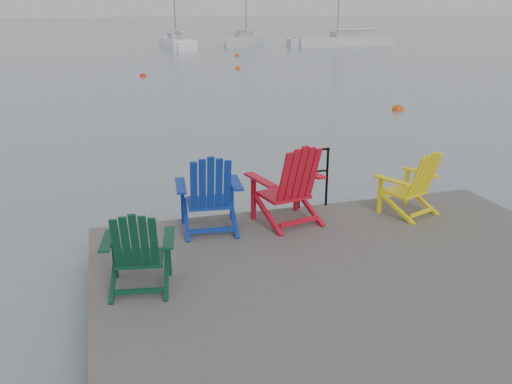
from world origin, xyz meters
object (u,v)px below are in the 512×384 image
object	(u,v)px
sailboat_far	(342,42)
buoy_a	(398,110)
chair_blue	(209,192)
buoy_d	(237,56)
handrail	(314,172)
chair_yellow	(412,182)
chair_green	(138,249)
buoy_b	(143,76)
chair_red	(290,184)
buoy_c	(238,69)
sailboat_near	(177,44)
sailboat_mid	(245,41)

from	to	relation	value
sailboat_far	buoy_a	xyz separation A→B (m)	(-11.86, -30.21, -0.36)
chair_blue	buoy_d	size ratio (longest dim) A/B	3.17
handrail	chair_blue	world-z (taller)	chair_blue
buoy_a	chair_yellow	bearing A→B (deg)	-119.59
chair_green	buoy_d	distance (m)	34.92
chair_yellow	buoy_b	bearing A→B (deg)	73.50
chair_yellow	sailboat_far	bearing A→B (deg)	45.06
chair_yellow	buoy_b	world-z (taller)	chair_yellow
chair_red	chair_green	bearing A→B (deg)	-161.07
handrail	buoy_b	bearing A→B (deg)	91.74
chair_yellow	buoy_a	distance (m)	11.45
buoy_c	sailboat_far	bearing A→B (deg)	49.17
buoy_c	buoy_d	size ratio (longest dim) A/B	1.00
sailboat_near	buoy_c	bearing A→B (deg)	-89.63
chair_red	buoy_c	size ratio (longest dim) A/B	3.33
chair_blue	buoy_d	xyz separation A→B (m)	(8.62, 32.18, -1.05)
buoy_c	sailboat_mid	bearing A→B (deg)	73.66
buoy_a	sailboat_far	bearing A→B (deg)	68.56
chair_green	chair_red	xyz separation A→B (m)	(2.15, 1.33, 0.10)
handrail	chair_yellow	xyz separation A→B (m)	(1.24, -0.70, -0.06)
chair_red	buoy_c	distance (m)	24.55
chair_blue	buoy_a	size ratio (longest dim) A/B	2.76
sailboat_mid	chair_blue	bearing A→B (deg)	-78.33
chair_blue	sailboat_far	distance (m)	44.84
sailboat_mid	buoy_b	distance (m)	24.77
handrail	sailboat_mid	size ratio (longest dim) A/B	0.08
buoy_c	buoy_d	world-z (taller)	same
chair_red	chair_yellow	xyz separation A→B (m)	(1.80, -0.17, -0.09)
chair_yellow	buoy_b	xyz separation A→B (m)	(-1.88, 22.06, -0.98)
handrail	buoy_a	distance (m)	11.54
buoy_a	buoy_d	world-z (taller)	buoy_a
buoy_b	sailboat_near	bearing A→B (deg)	76.70
sailboat_near	buoy_a	xyz separation A→B (m)	(2.83, -31.94, -0.36)
chair_red	sailboat_mid	size ratio (longest dim) A/B	0.10
sailboat_far	buoy_a	size ratio (longest dim) A/B	30.13
sailboat_far	sailboat_mid	bearing A→B (deg)	63.67
handrail	buoy_a	xyz separation A→B (m)	(6.87, 9.22, -1.04)
handrail	sailboat_mid	xyz separation A→B (m)	(10.73, 43.36, -0.69)
chair_blue	sailboat_mid	xyz separation A→B (m)	(12.40, 43.85, -0.69)
sailboat_near	chair_yellow	bearing A→B (deg)	-96.17
handrail	sailboat_near	bearing A→B (deg)	84.40
chair_green	buoy_b	xyz separation A→B (m)	(2.06, 23.21, -0.97)
sailboat_far	buoy_d	xyz separation A→B (m)	(-11.78, -7.74, -0.36)
buoy_c	chair_red	bearing A→B (deg)	-102.81
chair_green	sailboat_near	distance (m)	43.54
chair_yellow	sailboat_mid	world-z (taller)	sailboat_mid
sailboat_near	buoy_b	bearing A→B (deg)	-105.65
handrail	chair_yellow	bearing A→B (deg)	-29.46
handrail	chair_green	distance (m)	3.29
sailboat_mid	buoy_c	xyz separation A→B (m)	(-5.85, -19.96, -0.36)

